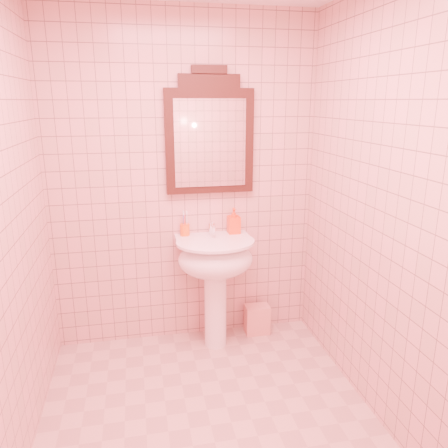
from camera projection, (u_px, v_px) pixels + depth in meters
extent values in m
plane|color=tan|center=(211.00, 425.00, 2.59)|extent=(2.20, 2.20, 0.00)
cube|color=tan|center=(184.00, 184.00, 3.28)|extent=(2.00, 0.02, 2.50)
cylinder|color=white|center=(215.00, 304.00, 3.36)|extent=(0.17, 0.17, 0.70)
ellipsoid|color=white|center=(216.00, 259.00, 3.24)|extent=(0.56, 0.46, 0.28)
cube|color=white|center=(212.00, 238.00, 3.36)|extent=(0.56, 0.15, 0.05)
cylinder|color=white|center=(216.00, 242.00, 3.20)|extent=(0.58, 0.58, 0.02)
cylinder|color=white|center=(212.00, 229.00, 3.34)|extent=(0.04, 0.04, 0.09)
cylinder|color=white|center=(213.00, 226.00, 3.28)|extent=(0.02, 0.10, 0.02)
cylinder|color=white|center=(214.00, 231.00, 3.24)|extent=(0.02, 0.02, 0.04)
cube|color=white|center=(211.00, 221.00, 3.34)|extent=(0.02, 0.07, 0.01)
cube|color=black|center=(210.00, 142.00, 3.21)|extent=(0.65, 0.05, 0.76)
cube|color=black|center=(209.00, 81.00, 3.09)|extent=(0.44, 0.05, 0.09)
cube|color=black|center=(209.00, 70.00, 3.07)|extent=(0.25, 0.05, 0.06)
cube|color=white|center=(210.00, 143.00, 3.19)|extent=(0.53, 0.01, 0.63)
cylinder|color=orange|center=(185.00, 230.00, 3.32)|extent=(0.07, 0.07, 0.09)
cylinder|color=silver|center=(187.00, 225.00, 3.31)|extent=(0.01, 0.01, 0.17)
cylinder|color=#338CD8|center=(184.00, 225.00, 3.32)|extent=(0.01, 0.01, 0.17)
cylinder|color=#E5334C|center=(184.00, 226.00, 3.29)|extent=(0.01, 0.01, 0.17)
imported|color=red|center=(234.00, 221.00, 3.36)|extent=(0.09, 0.10, 0.20)
cube|color=#F2B18E|center=(257.00, 319.00, 3.59)|extent=(0.20, 0.13, 0.24)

